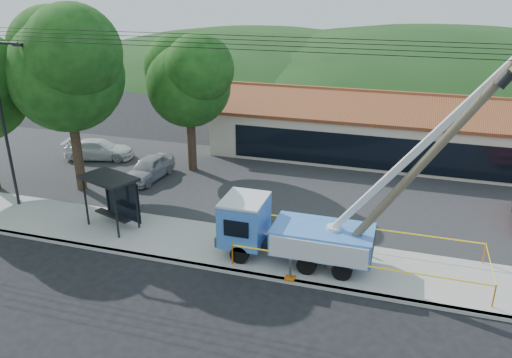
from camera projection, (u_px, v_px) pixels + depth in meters
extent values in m
plane|color=black|center=(222.00, 302.00, 19.57)|extent=(120.00, 120.00, 0.00)
cube|color=#A1A197|center=(239.00, 273.00, 21.40)|extent=(60.00, 0.25, 0.15)
cube|color=#A1A197|center=(253.00, 251.00, 23.09)|extent=(60.00, 4.00, 0.15)
cube|color=#28282B|center=(293.00, 188.00, 30.19)|extent=(60.00, 12.00, 0.10)
cube|color=beige|center=(374.00, 131.00, 35.57)|extent=(22.00, 8.00, 3.40)
cube|color=black|center=(368.00, 152.00, 32.11)|extent=(18.04, 0.08, 2.21)
cube|color=brown|center=(374.00, 108.00, 32.98)|extent=(22.50, 4.53, 1.52)
cube|color=brown|center=(379.00, 95.00, 36.53)|extent=(22.50, 4.53, 1.52)
cube|color=brown|center=(377.00, 92.00, 34.51)|extent=(22.50, 0.30, 0.25)
cylinder|color=black|center=(4.00, 128.00, 26.18)|extent=(0.16, 0.16, 9.00)
cylinder|color=black|center=(3.00, 43.00, 24.30)|extent=(1.80, 0.14, 0.14)
cube|color=black|center=(18.00, 45.00, 24.07)|extent=(0.50, 0.22, 0.15)
cylinder|color=#332316|center=(77.00, 150.00, 29.02)|extent=(0.56, 0.56, 5.06)
sphere|color=#133A10|center=(66.00, 75.00, 27.40)|extent=(6.30, 6.30, 6.30)
sphere|color=#133A10|center=(54.00, 51.00, 28.06)|extent=(5.04, 5.04, 5.04)
sphere|color=#133A10|center=(73.00, 52.00, 25.80)|extent=(5.04, 5.04, 5.04)
cylinder|color=#332316|center=(192.00, 141.00, 32.25)|extent=(0.56, 0.56, 4.18)
sphere|color=#133A10|center=(189.00, 85.00, 30.90)|extent=(5.25, 5.25, 5.25)
sphere|color=#133A10|center=(177.00, 67.00, 31.46)|extent=(4.20, 4.20, 4.20)
sphere|color=#133A10|center=(199.00, 69.00, 29.57)|extent=(4.20, 4.20, 4.20)
ellipsoid|color=#163412|center=(260.00, 67.00, 72.46)|extent=(78.40, 56.00, 28.00)
ellipsoid|color=#163412|center=(442.00, 76.00, 65.58)|extent=(89.60, 64.00, 32.00)
cylinder|color=black|center=(245.00, 50.00, 18.86)|extent=(60.00, 0.02, 0.02)
cylinder|color=black|center=(249.00, 45.00, 19.26)|extent=(60.00, 0.02, 0.02)
cylinder|color=black|center=(253.00, 40.00, 19.66)|extent=(60.00, 0.02, 0.02)
cylinder|color=black|center=(256.00, 36.00, 19.97)|extent=(60.00, 0.02, 0.02)
cylinder|color=black|center=(240.00, 254.00, 21.88)|extent=(0.84, 0.28, 0.84)
cylinder|color=black|center=(253.00, 234.00, 23.62)|extent=(0.84, 0.28, 0.84)
cylinder|color=black|center=(307.00, 265.00, 21.06)|extent=(0.84, 0.28, 0.84)
cylinder|color=black|center=(315.00, 243.00, 22.80)|extent=(0.84, 0.28, 0.84)
cylinder|color=black|center=(342.00, 271.00, 20.65)|extent=(0.84, 0.28, 0.84)
cylinder|color=black|center=(348.00, 248.00, 22.39)|extent=(0.84, 0.28, 0.84)
cube|color=black|center=(299.00, 247.00, 22.00)|extent=(6.17, 0.93, 0.23)
cube|color=#3D73D8|center=(245.00, 221.00, 22.35)|extent=(1.87, 2.24, 1.96)
cube|color=silver|center=(244.00, 200.00, 21.96)|extent=(1.87, 2.24, 0.11)
cube|color=black|center=(226.00, 215.00, 22.54)|extent=(0.07, 1.68, 0.84)
cube|color=gray|center=(224.00, 232.00, 22.89)|extent=(0.14, 2.15, 0.47)
cube|color=#3D73D8|center=(323.00, 239.00, 21.51)|extent=(4.30, 2.24, 1.12)
cylinder|color=silver|center=(334.00, 232.00, 21.22)|extent=(0.65, 0.65, 0.56)
cube|color=silver|center=(420.00, 148.00, 18.87)|extent=(6.27, 0.26, 7.86)
cube|color=gray|center=(429.00, 142.00, 18.71)|extent=(3.77, 0.17, 4.72)
cube|color=#D15E0B|center=(290.00, 278.00, 20.82)|extent=(0.42, 0.42, 0.07)
cube|color=#D15E0B|center=(358.00, 250.00, 22.97)|extent=(0.42, 0.42, 0.07)
cylinder|color=brown|center=(415.00, 172.00, 19.05)|extent=(6.54, 0.34, 9.74)
cube|color=brown|center=(511.00, 68.00, 16.80)|extent=(0.18, 1.91, 0.18)
cylinder|color=black|center=(500.00, 75.00, 17.45)|extent=(0.61, 0.38, 0.65)
cylinder|color=black|center=(505.00, 80.00, 16.51)|extent=(0.61, 0.38, 0.65)
cylinder|color=black|center=(86.00, 201.00, 24.96)|extent=(0.14, 0.14, 2.56)
cylinder|color=black|center=(116.00, 214.00, 23.67)|extent=(0.14, 0.14, 2.56)
cylinder|color=black|center=(107.00, 193.00, 25.92)|extent=(0.14, 0.14, 2.56)
cylinder|color=black|center=(137.00, 204.00, 24.63)|extent=(0.14, 0.14, 2.56)
cube|color=black|center=(108.00, 178.00, 24.30)|extent=(3.18, 2.52, 0.13)
cube|color=black|center=(122.00, 198.00, 25.31)|extent=(2.44, 0.89, 2.13)
cube|color=black|center=(113.00, 215.00, 25.05)|extent=(2.36, 1.17, 0.09)
cylinder|color=#D15E0B|center=(232.00, 254.00, 21.74)|extent=(0.06, 0.06, 0.99)
cylinder|color=#D15E0B|center=(494.00, 296.00, 18.84)|extent=(0.06, 0.06, 0.99)
cylinder|color=#D15E0B|center=(484.00, 253.00, 21.83)|extent=(0.06, 0.06, 0.99)
cylinder|color=#D15E0B|center=(255.00, 221.00, 24.72)|extent=(0.06, 0.06, 0.99)
cube|color=yellow|center=(355.00, 264.00, 20.12)|extent=(10.52, 0.01, 0.06)
cube|color=yellow|center=(491.00, 263.00, 20.17)|extent=(0.01, 3.37, 0.06)
cube|color=yellow|center=(363.00, 227.00, 23.11)|extent=(10.52, 0.01, 0.06)
cube|color=yellow|center=(244.00, 228.00, 23.06)|extent=(0.01, 3.37, 0.06)
imported|color=#A2A5A9|center=(150.00, 180.00, 31.47)|extent=(1.96, 4.31, 1.43)
imported|color=white|center=(101.00, 160.00, 35.02)|extent=(5.03, 3.12, 1.36)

